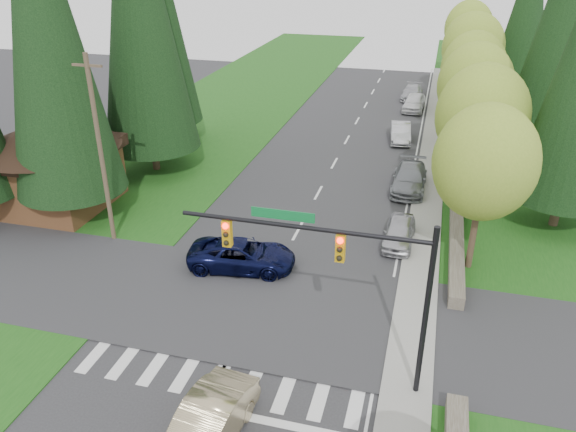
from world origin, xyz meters
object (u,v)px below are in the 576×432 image
at_px(parked_car_a, 399,232).
at_px(parked_car_b, 409,179).
at_px(parked_car_d, 414,102).
at_px(suv_navy, 242,255).
at_px(parked_car_e, 412,92).
at_px(parked_car_c, 400,132).
at_px(sedan_champagne, 206,428).

distance_m(parked_car_a, parked_car_b, 7.54).
height_order(parked_car_a, parked_car_d, parked_car_d).
relative_size(parked_car_a, parked_car_b, 0.75).
distance_m(suv_navy, parked_car_e, 36.06).
xyz_separation_m(parked_car_c, parked_car_d, (0.48, 9.46, 0.07)).
relative_size(parked_car_b, parked_car_d, 1.12).
height_order(parked_car_d, parked_car_e, parked_car_d).
bearing_deg(parked_car_c, parked_car_b, -88.28).
bearing_deg(sedan_champagne, parked_car_e, 91.71).
height_order(parked_car_b, parked_car_e, parked_car_b).
bearing_deg(parked_car_a, suv_navy, -146.58).
bearing_deg(suv_navy, parked_car_d, -19.50).
bearing_deg(parked_car_c, parked_car_a, -91.84).
relative_size(parked_car_a, parked_car_d, 0.85).
distance_m(suv_navy, parked_car_b, 14.14).
bearing_deg(sedan_champagne, parked_car_a, 78.46).
distance_m(sedan_champagne, parked_car_c, 32.70).
bearing_deg(suv_navy, parked_car_e, -17.39).
xyz_separation_m(parked_car_c, parked_car_e, (0.00, 13.75, -0.05)).
bearing_deg(parked_car_b, parked_car_d, 93.24).
distance_m(suv_navy, parked_car_c, 22.61).
relative_size(parked_car_c, parked_car_e, 0.94).
xyz_separation_m(parked_car_b, parked_car_c, (-1.40, 9.72, -0.04)).
bearing_deg(parked_car_d, parked_car_b, -83.47).
bearing_deg(parked_car_b, parked_car_c, 98.69).
distance_m(sedan_champagne, parked_car_a, 16.00).
xyz_separation_m(sedan_champagne, parked_car_e, (3.40, 46.28, -0.13)).
bearing_deg(parked_car_d, suv_navy, -97.76).
bearing_deg(parked_car_b, parked_car_a, -89.51).
distance_m(parked_car_d, parked_car_e, 4.32).
bearing_deg(parked_car_d, sedan_champagne, -91.49).
height_order(sedan_champagne, parked_car_d, sedan_champagne).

